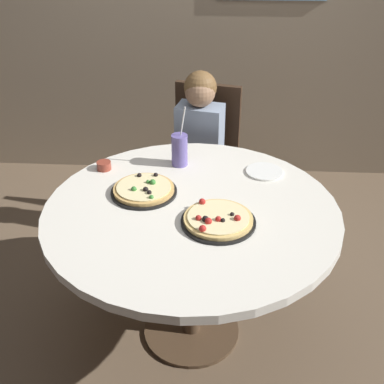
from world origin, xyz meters
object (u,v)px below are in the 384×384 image
(diner_child, at_px, (196,175))
(plate_small, at_px, (264,172))
(pizza_veggie, at_px, (218,220))
(sauce_bowl, at_px, (104,166))
(pizza_cheese, at_px, (144,190))
(soda_cup, at_px, (180,150))
(dining_table, at_px, (191,225))
(chair_wooden, at_px, (203,154))

(diner_child, height_order, plate_small, diner_child)
(pizza_veggie, height_order, sauce_bowl, pizza_veggie)
(pizza_cheese, xyz_separation_m, soda_cup, (0.14, 0.28, 0.06))
(sauce_bowl, bearing_deg, dining_table, -35.77)
(sauce_bowl, xyz_separation_m, plate_small, (0.78, 0.01, -0.02))
(dining_table, bearing_deg, soda_cup, 101.63)
(pizza_veggie, xyz_separation_m, sauce_bowl, (-0.56, 0.43, 0.00))
(chair_wooden, distance_m, sauce_bowl, 0.81)
(dining_table, relative_size, soda_cup, 4.18)
(dining_table, relative_size, pizza_cheese, 4.28)
(soda_cup, bearing_deg, pizza_veggie, -68.60)
(soda_cup, bearing_deg, plate_small, -8.05)
(pizza_veggie, distance_m, sauce_bowl, 0.71)
(pizza_veggie, height_order, pizza_cheese, same)
(diner_child, height_order, pizza_veggie, diner_child)
(diner_child, bearing_deg, dining_table, -88.77)
(pizza_veggie, bearing_deg, sauce_bowl, 142.58)
(diner_child, height_order, soda_cup, diner_child)
(dining_table, distance_m, diner_child, 0.78)
(diner_child, height_order, sauce_bowl, diner_child)
(diner_child, bearing_deg, pizza_veggie, -81.38)
(pizza_cheese, bearing_deg, dining_table, -26.84)
(chair_wooden, bearing_deg, plate_small, -62.52)
(pizza_veggie, bearing_deg, soda_cup, 111.40)
(dining_table, height_order, sauce_bowl, sauce_bowl)
(sauce_bowl, height_order, plate_small, sauce_bowl)
(sauce_bowl, distance_m, plate_small, 0.78)
(soda_cup, bearing_deg, sauce_bowl, -169.13)
(pizza_veggie, xyz_separation_m, soda_cup, (-0.20, 0.50, 0.06))
(soda_cup, bearing_deg, pizza_cheese, -116.46)
(soda_cup, relative_size, sauce_bowl, 4.39)
(chair_wooden, relative_size, diner_child, 0.88)
(diner_child, relative_size, pizza_cheese, 3.61)
(plate_small, bearing_deg, pizza_veggie, -116.43)
(soda_cup, height_order, sauce_bowl, soda_cup)
(dining_table, height_order, pizza_cheese, pizza_cheese)
(pizza_cheese, bearing_deg, pizza_veggie, -33.21)
(dining_table, height_order, plate_small, plate_small)
(chair_wooden, bearing_deg, pizza_cheese, -106.17)
(pizza_cheese, xyz_separation_m, sauce_bowl, (-0.23, 0.21, 0.00))
(diner_child, xyz_separation_m, pizza_veggie, (0.13, -0.87, 0.28))
(chair_wooden, height_order, plate_small, chair_wooden)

